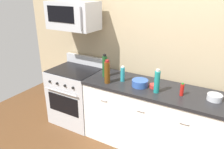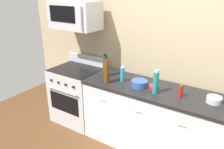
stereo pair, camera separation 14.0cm
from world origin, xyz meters
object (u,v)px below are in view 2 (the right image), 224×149
Objects in this scene: range_oven at (78,94)px; bottle_sparkling_teal at (156,82)px; bottle_wine_green at (105,66)px; bowl_red_small at (153,87)px; bowl_blue_mixing at (139,83)px; bowl_steel_prep at (214,100)px; bottle_dish_soap at (122,74)px; bottle_hot_sauce_red at (181,91)px; microwave at (75,15)px; bottle_wine_amber at (107,72)px.

bottle_sparkling_teal is (1.39, -0.12, 0.60)m from range_oven.
bowl_red_small is at bearing -0.73° from bottle_wine_green.
bowl_blue_mixing is 0.90m from bowl_steel_prep.
bottle_dish_soap is at bearing -1.54° from range_oven.
bottle_hot_sauce_red is at bearing -2.01° from bottle_dish_soap.
bottle_sparkling_teal is 0.27m from bowl_blue_mixing.
microwave reaches higher than bottle_dish_soap.
bottle_wine_green reaches higher than bottle_dish_soap.
bottle_sparkling_teal is at bearing -8.18° from bottle_wine_green.
bottle_wine_green is (0.56, -0.05, -0.67)m from microwave.
microwave reaches higher than bottle_sparkling_teal.
bowl_blue_mixing is (0.43, 0.12, -0.11)m from bottle_wine_amber.
bottle_wine_green is (0.56, -0.01, 0.61)m from range_oven.
microwave is 0.88m from bottle_wine_green.
bottle_hot_sauce_red is at bearing -2.38° from bottle_wine_green.
bottle_sparkling_teal is 2.67× the size of bowl_red_small.
bottle_hot_sauce_red is 0.98m from bottle_wine_amber.
bottle_dish_soap is 0.46m from bowl_red_small.
bottle_wine_green is 1.48m from bowl_steel_prep.
bowl_steel_prep is at bearing -0.68° from microwave.
bottle_wine_green is at bearing 176.64° from bottle_dish_soap.
bottle_wine_amber is at bearing -133.78° from bottle_dish_soap.
bowl_steel_prep is at bearing 0.57° from range_oven.
bottle_dish_soap is 1.30× the size of bowl_steel_prep.
microwave is 4.65× the size of bottle_hot_sauce_red.
bottle_wine_amber is (0.71, -0.18, 0.61)m from range_oven.
bottle_wine_green reaches higher than bowl_blue_mixing.
bottle_hot_sauce_red reaches higher than range_oven.
bottle_wine_amber is (0.15, -0.18, -0.01)m from bottle_wine_green.
range_oven is 3.50× the size of bottle_sparkling_teal.
bottle_sparkling_teal reaches higher than bowl_steel_prep.
bowl_blue_mixing is 1.26× the size of bowl_steel_prep.
bowl_blue_mixing is at bearing -7.33° from bottle_dish_soap.
bottle_hot_sauce_red is at bearing 0.74° from bowl_blue_mixing.
bottle_sparkling_teal reaches higher than bowl_blue_mixing.
bottle_dish_soap is 1.03× the size of bowl_blue_mixing.
range_oven is at bearing 178.46° from bottle_dish_soap.
range_oven is 1.44× the size of microwave.
bowl_red_small is at bearing 1.01° from bottle_dish_soap.
bowl_blue_mixing is at bearing -5.19° from microwave.
bottle_sparkling_teal is 0.67m from bowl_steel_prep.
bottle_wine_green reaches higher than bottle_hot_sauce_red.
bottle_wine_amber is 1.53× the size of bowl_blue_mixing.
range_oven is 1.40m from bowl_red_small.
bottle_dish_soap reaches higher than bowl_red_small.
microwave is at bearing 174.90° from bottle_wine_green.
bottle_wine_green is (-1.12, 0.05, 0.08)m from bottle_hot_sauce_red.
range_oven is 6.33× the size of bowl_steel_prep.
bottle_wine_amber is (-0.97, -0.13, 0.08)m from bottle_hot_sauce_red.
microwave is 1.56m from bottle_sparkling_teal.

